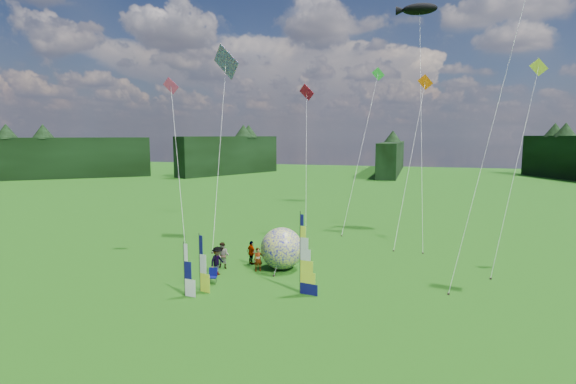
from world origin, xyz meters
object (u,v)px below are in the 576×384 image
(feather_banner_main, at_px, (300,254))
(spectator_d, at_px, (251,253))
(side_banner_far, at_px, (184,270))
(spectator_b, at_px, (223,256))
(kite_whale, at_px, (421,105))
(bol_inflatable, at_px, (282,248))
(side_banner_left, at_px, (200,263))
(spectator_a, at_px, (258,260))
(spectator_c, at_px, (217,261))
(camp_chair, at_px, (212,276))

(feather_banner_main, xyz_separation_m, spectator_d, (-4.65, 4.56, -1.43))
(side_banner_far, distance_m, spectator_b, 5.32)
(spectator_b, height_order, kite_whale, kite_whale)
(spectator_d, bearing_deg, bol_inflatable, -153.36)
(side_banner_far, distance_m, spectator_d, 6.89)
(feather_banner_main, bearing_deg, spectator_d, 146.46)
(side_banner_far, bearing_deg, side_banner_left, 69.40)
(side_banner_left, height_order, kite_whale, kite_whale)
(bol_inflatable, distance_m, spectator_a, 1.71)
(side_banner_left, distance_m, side_banner_far, 1.04)
(spectator_c, relative_size, kite_whale, 0.08)
(spectator_d, xyz_separation_m, kite_whale, (10.80, 12.89, 10.59))
(bol_inflatable, height_order, kite_whale, kite_whale)
(spectator_d, xyz_separation_m, camp_chair, (-0.79, -4.42, -0.36))
(side_banner_far, bearing_deg, kite_whale, 64.94)
(bol_inflatable, height_order, spectator_d, bol_inflatable)
(spectator_d, height_order, camp_chair, spectator_d)
(side_banner_far, height_order, bol_inflatable, side_banner_far)
(side_banner_left, xyz_separation_m, kite_whale, (11.68, 18.71, 9.78))
(side_banner_far, height_order, spectator_a, side_banner_far)
(side_banner_far, distance_m, bol_inflatable, 7.27)
(spectator_d, distance_m, camp_chair, 4.51)
(spectator_d, bearing_deg, camp_chair, 117.04)
(feather_banner_main, xyz_separation_m, side_banner_left, (-5.53, -1.25, -0.62))
(side_banner_left, bearing_deg, spectator_c, 112.25)
(spectator_c, bearing_deg, feather_banner_main, -92.53)
(side_banner_left, xyz_separation_m, spectator_b, (-0.58, 4.37, -0.74))
(spectator_c, bearing_deg, camp_chair, -150.99)
(side_banner_left, height_order, spectator_b, side_banner_left)
(feather_banner_main, distance_m, camp_chair, 5.73)
(side_banner_far, relative_size, spectator_a, 1.90)
(side_banner_far, relative_size, spectator_d, 1.80)
(side_banner_left, relative_size, spectator_b, 1.84)
(spectator_c, distance_m, camp_chair, 1.72)
(feather_banner_main, bearing_deg, kite_whale, 81.48)
(spectator_a, relative_size, spectator_d, 0.95)
(spectator_c, xyz_separation_m, kite_whale, (12.03, 15.71, 10.49))
(spectator_a, bearing_deg, side_banner_left, -143.28)
(spectator_a, xyz_separation_m, camp_chair, (-1.77, -3.10, -0.31))
(side_banner_far, height_order, kite_whale, kite_whale)
(bol_inflatable, bearing_deg, camp_chair, -127.70)
(kite_whale, bearing_deg, spectator_c, -152.13)
(camp_chair, bearing_deg, spectator_c, 91.50)
(camp_chair, xyz_separation_m, kite_whale, (11.60, 17.32, 10.94))
(kite_whale, bearing_deg, camp_chair, -148.51)
(bol_inflatable, height_order, camp_chair, bol_inflatable)
(feather_banner_main, relative_size, spectator_a, 2.90)
(spectator_c, height_order, kite_whale, kite_whale)
(spectator_c, bearing_deg, bol_inflatable, -41.82)
(spectator_c, relative_size, camp_chair, 1.98)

